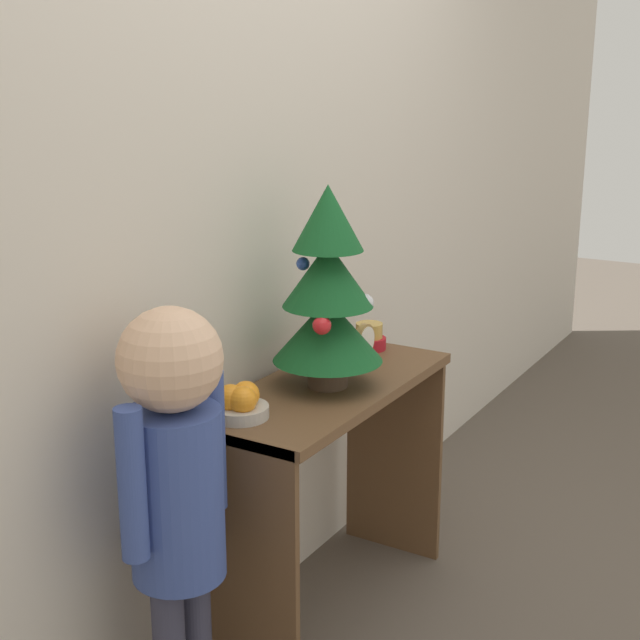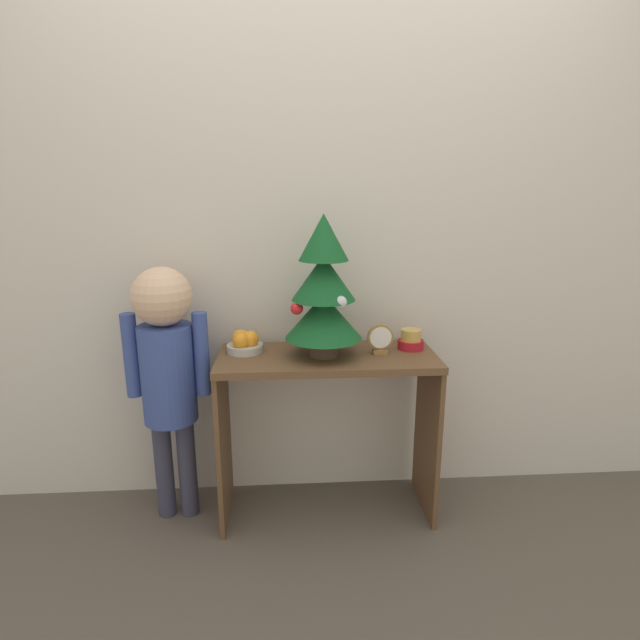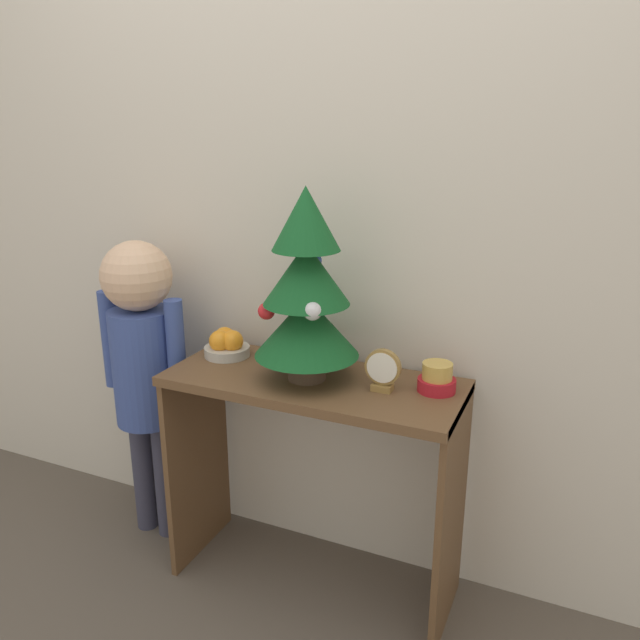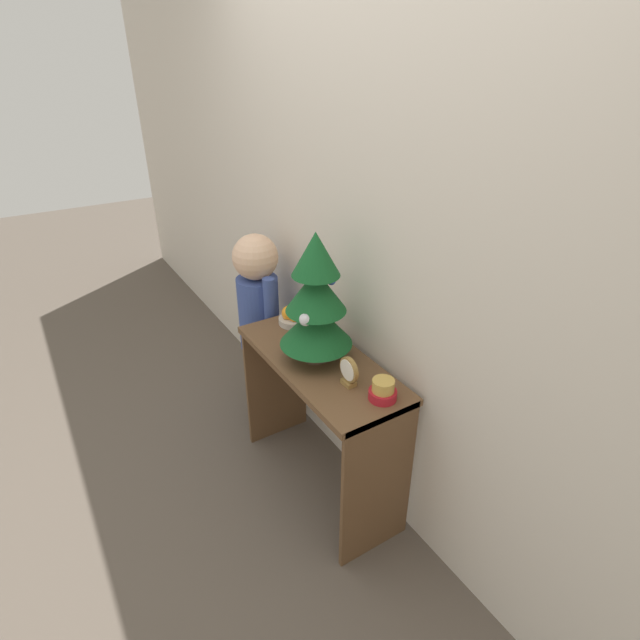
# 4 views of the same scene
# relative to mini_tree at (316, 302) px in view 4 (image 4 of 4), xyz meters

# --- Properties ---
(ground_plane) EXTENTS (12.00, 12.00, 0.00)m
(ground_plane) POSITION_rel_mini_tree_xyz_m (0.02, -0.18, -1.02)
(ground_plane) COLOR brown
(back_wall) EXTENTS (7.00, 0.05, 2.50)m
(back_wall) POSITION_rel_mini_tree_xyz_m (0.02, 0.25, 0.23)
(back_wall) COLOR beige
(back_wall) RESTS_ON ground_plane
(console_table) EXTENTS (0.91, 0.38, 0.74)m
(console_table) POSITION_rel_mini_tree_xyz_m (0.02, 0.01, -0.47)
(console_table) COLOR brown
(console_table) RESTS_ON ground_plane
(mini_tree) EXTENTS (0.32, 0.32, 0.58)m
(mini_tree) POSITION_rel_mini_tree_xyz_m (0.00, 0.00, 0.00)
(mini_tree) COLOR #4C3828
(mini_tree) RESTS_ON console_table
(fruit_bowl) EXTENTS (0.15, 0.15, 0.09)m
(fruit_bowl) POSITION_rel_mini_tree_xyz_m (-0.33, 0.07, -0.24)
(fruit_bowl) COLOR #B7B2A8
(fruit_bowl) RESTS_ON console_table
(singing_bowl) EXTENTS (0.11, 0.11, 0.09)m
(singing_bowl) POSITION_rel_mini_tree_xyz_m (0.38, 0.07, -0.24)
(singing_bowl) COLOR #AD1923
(singing_bowl) RESTS_ON console_table
(desk_clock) EXTENTS (0.11, 0.04, 0.13)m
(desk_clock) POSITION_rel_mini_tree_xyz_m (0.24, 0.01, -0.22)
(desk_clock) COLOR olive
(desk_clock) RESTS_ON console_table
(child_figure) EXTENTS (0.35, 0.24, 1.11)m
(child_figure) POSITION_rel_mini_tree_xyz_m (-0.65, 0.03, -0.30)
(child_figure) COLOR #38384C
(child_figure) RESTS_ON ground_plane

